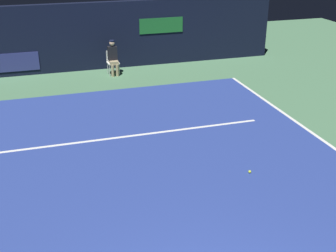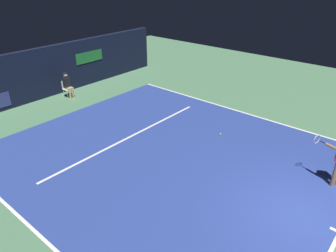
% 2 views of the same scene
% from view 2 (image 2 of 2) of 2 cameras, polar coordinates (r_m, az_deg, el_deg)
% --- Properties ---
extents(ground_plane, '(31.70, 31.70, 0.00)m').
position_cam_2_polar(ground_plane, '(11.97, 0.08, -5.21)').
color(ground_plane, '#4C7A56').
extents(court_surface, '(10.52, 12.01, 0.01)m').
position_cam_2_polar(court_surface, '(11.97, 0.08, -5.18)').
color(court_surface, navy).
rests_on(court_surface, ground).
extents(line_sideline_left, '(0.10, 12.01, 0.01)m').
position_cam_2_polar(line_sideline_left, '(15.84, 12.37, 2.62)').
color(line_sideline_left, white).
rests_on(line_sideline_left, court_surface).
extents(line_sideline_right, '(0.10, 12.01, 0.01)m').
position_cam_2_polar(line_sideline_right, '(9.46, -21.86, -17.65)').
color(line_sideline_right, white).
rests_on(line_sideline_right, court_surface).
extents(line_service, '(8.21, 0.10, 0.01)m').
position_cam_2_polar(line_service, '(13.23, -6.89, -1.98)').
color(line_service, white).
rests_on(line_service, court_surface).
extents(line_centre_mark, '(0.10, 0.30, 0.01)m').
position_cam_2_polar(line_centre_mark, '(10.03, 27.69, -16.12)').
color(line_centre_mark, white).
rests_on(line_centre_mark, court_surface).
extents(back_wall, '(15.89, 0.33, 2.60)m').
position_cam_2_polar(back_wall, '(17.92, -22.19, 8.49)').
color(back_wall, black).
rests_on(back_wall, ground).
extents(line_judge_on_chair, '(0.46, 0.54, 1.32)m').
position_cam_2_polar(line_judge_on_chair, '(17.74, -17.41, 6.98)').
color(line_judge_on_chair, white).
rests_on(line_judge_on_chair, ground).
extents(tennis_ball, '(0.07, 0.07, 0.07)m').
position_cam_2_polar(tennis_ball, '(13.47, 9.30, -1.46)').
color(tennis_ball, '#CCE033').
rests_on(tennis_ball, court_surface).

